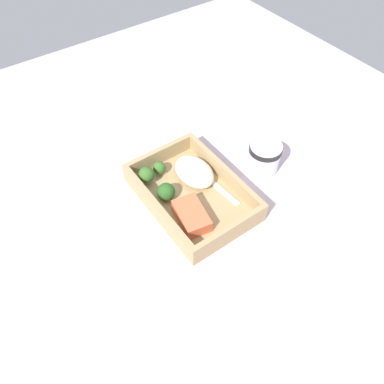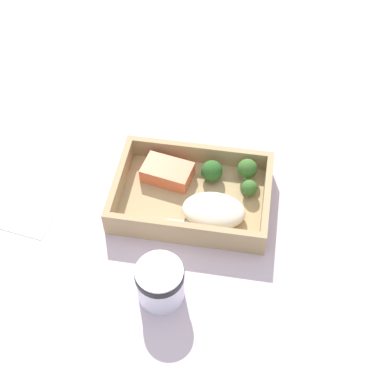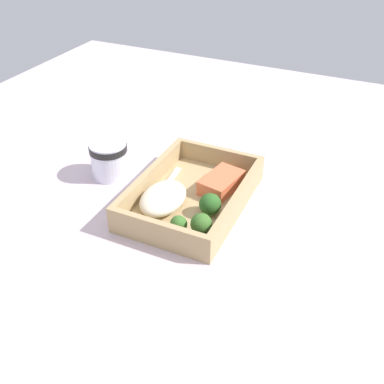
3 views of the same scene
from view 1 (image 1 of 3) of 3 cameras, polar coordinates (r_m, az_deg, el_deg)
name	(u,v)px [view 1 (image 1 of 3)]	position (r cm, az deg, el deg)	size (l,w,h in cm)	color
ground_plane	(192,202)	(87.95, 0.00, -1.53)	(160.00, 160.00, 2.00)	#C6B1BC
takeout_tray	(192,198)	(86.70, 0.00, -0.88)	(28.59, 19.79, 1.20)	tan
tray_rim	(192,190)	(84.62, 0.00, 0.25)	(28.59, 19.79, 4.16)	tan
salmon_fillet	(191,216)	(80.95, -0.08, -3.65)	(9.22, 5.72, 3.05)	#E56A42
mashed_potatoes	(194,172)	(88.70, 0.35, 3.12)	(11.41, 7.96, 3.76)	beige
broccoli_floret_1	(159,168)	(89.81, -5.01, 3.70)	(3.07, 3.07, 3.54)	#7A9E4F
broccoli_floret_2	(166,192)	(84.47, -3.97, 0.02)	(4.13, 4.13, 4.25)	#75A552
broccoli_floret_3	(147,175)	(87.57, -6.94, 2.62)	(3.77, 3.77, 4.69)	#8BAA63
fork	(212,182)	(88.84, 3.05, 1.53)	(15.88, 3.01, 0.44)	silver
paper_cup	(264,156)	(92.33, 10.97, 5.46)	(7.89, 7.89, 7.72)	white
receipt_slip	(301,277)	(79.31, 16.24, -12.39)	(9.07, 12.71, 0.24)	white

